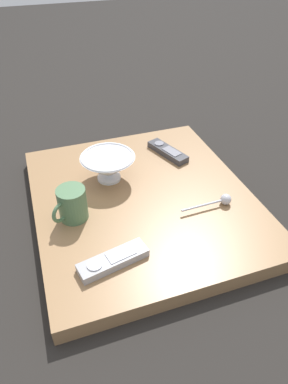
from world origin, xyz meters
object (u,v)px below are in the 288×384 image
(coffee_mug, at_px, (72,204))
(tv_remote_near, at_px, (113,260))
(teaspoon, at_px, (222,200))
(tv_remote_far, at_px, (168,151))
(cereal_bowl, at_px, (108,166))

(coffee_mug, bearing_deg, tv_remote_near, 17.41)
(teaspoon, relative_size, tv_remote_far, 0.92)
(tv_remote_near, bearing_deg, coffee_mug, -162.59)
(cereal_bowl, distance_m, teaspoon, 0.33)
(coffee_mug, xyz_separation_m, teaspoon, (0.08, 0.38, -0.03))
(tv_remote_near, relative_size, tv_remote_far, 1.05)
(coffee_mug, relative_size, tv_remote_near, 0.56)
(tv_remote_near, bearing_deg, cereal_bowl, 167.10)
(cereal_bowl, bearing_deg, teaspoon, 50.37)
(teaspoon, distance_m, tv_remote_far, 0.28)
(coffee_mug, relative_size, tv_remote_far, 0.59)
(tv_remote_near, distance_m, tv_remote_far, 0.47)
(cereal_bowl, relative_size, teaspoon, 1.08)
(coffee_mug, height_order, teaspoon, coffee_mug)
(coffee_mug, xyz_separation_m, tv_remote_far, (-0.20, 0.33, -0.03))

